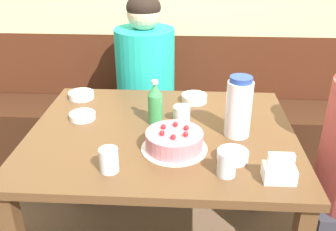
{
  "coord_description": "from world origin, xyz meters",
  "views": [
    {
      "loc": [
        0.11,
        -1.42,
        1.51
      ],
      "look_at": [
        0.02,
        0.05,
        0.79
      ],
      "focal_mm": 40.0,
      "sensor_mm": 36.0,
      "label": 1
    }
  ],
  "objects_px": {
    "water_pitcher": "(239,107)",
    "soju_bottle": "(155,103)",
    "napkin_holder": "(279,170)",
    "birthday_cake": "(174,141)",
    "person_teal_shirt": "(146,96)",
    "bench_seat": "(171,138)",
    "bowl_sauce_shallow": "(82,116)",
    "glass_water_tall": "(182,114)",
    "bowl_rice_small": "(233,155)",
    "glass_shot_small": "(109,160)",
    "bowl_side_dish": "(81,95)",
    "bowl_soup_white": "(194,98)",
    "glass_tumbler_short": "(227,164)"
  },
  "relations": [
    {
      "from": "birthday_cake",
      "to": "bowl_soup_white",
      "type": "relative_size",
      "value": 2.05
    },
    {
      "from": "soju_bottle",
      "to": "person_teal_shirt",
      "type": "bearing_deg",
      "value": 100.45
    },
    {
      "from": "napkin_holder",
      "to": "bowl_rice_small",
      "type": "relative_size",
      "value": 0.93
    },
    {
      "from": "bowl_rice_small",
      "to": "bench_seat",
      "type": "bearing_deg",
      "value": 105.26
    },
    {
      "from": "napkin_holder",
      "to": "water_pitcher",
      "type": "bearing_deg",
      "value": 109.22
    },
    {
      "from": "bench_seat",
      "to": "bowl_side_dish",
      "type": "bearing_deg",
      "value": -131.63
    },
    {
      "from": "glass_shot_small",
      "to": "bowl_soup_white",
      "type": "bearing_deg",
      "value": 64.03
    },
    {
      "from": "napkin_holder",
      "to": "bowl_soup_white",
      "type": "bearing_deg",
      "value": 113.83
    },
    {
      "from": "birthday_cake",
      "to": "glass_shot_small",
      "type": "relative_size",
      "value": 2.94
    },
    {
      "from": "bench_seat",
      "to": "bowl_rice_small",
      "type": "distance_m",
      "value": 1.2
    },
    {
      "from": "bowl_sauce_shallow",
      "to": "person_teal_shirt",
      "type": "xyz_separation_m",
      "value": [
        0.22,
        0.62,
        -0.16
      ]
    },
    {
      "from": "birthday_cake",
      "to": "bowl_rice_small",
      "type": "distance_m",
      "value": 0.23
    },
    {
      "from": "bowl_rice_small",
      "to": "glass_water_tall",
      "type": "relative_size",
      "value": 1.53
    },
    {
      "from": "bowl_sauce_shallow",
      "to": "glass_shot_small",
      "type": "distance_m",
      "value": 0.46
    },
    {
      "from": "birthday_cake",
      "to": "bowl_rice_small",
      "type": "xyz_separation_m",
      "value": [
        0.22,
        -0.06,
        -0.02
      ]
    },
    {
      "from": "napkin_holder",
      "to": "glass_tumbler_short",
      "type": "xyz_separation_m",
      "value": [
        -0.18,
        0.02,
        0.01
      ]
    },
    {
      "from": "water_pitcher",
      "to": "soju_bottle",
      "type": "xyz_separation_m",
      "value": [
        -0.35,
        0.09,
        -0.03
      ]
    },
    {
      "from": "napkin_holder",
      "to": "bench_seat",
      "type": "bearing_deg",
      "value": 110.33
    },
    {
      "from": "napkin_holder",
      "to": "glass_shot_small",
      "type": "bearing_deg",
      "value": 177.98
    },
    {
      "from": "bench_seat",
      "to": "soju_bottle",
      "type": "xyz_separation_m",
      "value": [
        -0.03,
        -0.76,
        0.6
      ]
    },
    {
      "from": "napkin_holder",
      "to": "soju_bottle",
      "type": "bearing_deg",
      "value": 138.86
    },
    {
      "from": "bowl_rice_small",
      "to": "glass_shot_small",
      "type": "xyz_separation_m",
      "value": [
        -0.45,
        -0.1,
        0.03
      ]
    },
    {
      "from": "person_teal_shirt",
      "to": "glass_tumbler_short",
      "type": "bearing_deg",
      "value": 21.43
    },
    {
      "from": "person_teal_shirt",
      "to": "napkin_holder",
      "type": "bearing_deg",
      "value": 29.05
    },
    {
      "from": "bowl_rice_small",
      "to": "bowl_sauce_shallow",
      "type": "xyz_separation_m",
      "value": [
        -0.66,
        0.31,
        -0.0
      ]
    },
    {
      "from": "birthday_cake",
      "to": "person_teal_shirt",
      "type": "xyz_separation_m",
      "value": [
        -0.21,
        0.87,
        -0.19
      ]
    },
    {
      "from": "bowl_side_dish",
      "to": "glass_shot_small",
      "type": "xyz_separation_m",
      "value": [
        0.28,
        -0.64,
        0.03
      ]
    },
    {
      "from": "birthday_cake",
      "to": "bowl_side_dish",
      "type": "height_order",
      "value": "birthday_cake"
    },
    {
      "from": "bench_seat",
      "to": "birthday_cake",
      "type": "distance_m",
      "value": 1.12
    },
    {
      "from": "bowl_rice_small",
      "to": "glass_tumbler_short",
      "type": "distance_m",
      "value": 0.11
    },
    {
      "from": "napkin_holder",
      "to": "bowl_soup_white",
      "type": "distance_m",
      "value": 0.71
    },
    {
      "from": "birthday_cake",
      "to": "soju_bottle",
      "type": "xyz_separation_m",
      "value": [
        -0.09,
        0.22,
        0.06
      ]
    },
    {
      "from": "birthday_cake",
      "to": "glass_water_tall",
      "type": "distance_m",
      "value": 0.25
    },
    {
      "from": "bench_seat",
      "to": "bowl_soup_white",
      "type": "distance_m",
      "value": 0.75
    },
    {
      "from": "water_pitcher",
      "to": "soju_bottle",
      "type": "distance_m",
      "value": 0.37
    },
    {
      "from": "bench_seat",
      "to": "glass_shot_small",
      "type": "height_order",
      "value": "glass_shot_small"
    },
    {
      "from": "glass_tumbler_short",
      "to": "person_teal_shirt",
      "type": "height_order",
      "value": "person_teal_shirt"
    },
    {
      "from": "bench_seat",
      "to": "napkin_holder",
      "type": "xyz_separation_m",
      "value": [
        0.43,
        -1.16,
        0.55
      ]
    },
    {
      "from": "person_teal_shirt",
      "to": "birthday_cake",
      "type": "bearing_deg",
      "value": 13.84
    },
    {
      "from": "water_pitcher",
      "to": "person_teal_shirt",
      "type": "relative_size",
      "value": 0.22
    },
    {
      "from": "bowl_soup_white",
      "to": "bowl_rice_small",
      "type": "bearing_deg",
      "value": -75.06
    },
    {
      "from": "bench_seat",
      "to": "water_pitcher",
      "type": "bearing_deg",
      "value": -69.25
    },
    {
      "from": "water_pitcher",
      "to": "bowl_rice_small",
      "type": "xyz_separation_m",
      "value": [
        -0.04,
        -0.2,
        -0.11
      ]
    },
    {
      "from": "glass_shot_small",
      "to": "bowl_side_dish",
      "type": "bearing_deg",
      "value": 113.3
    },
    {
      "from": "bowl_soup_white",
      "to": "glass_tumbler_short",
      "type": "relative_size",
      "value": 1.38
    },
    {
      "from": "glass_water_tall",
      "to": "glass_shot_small",
      "type": "bearing_deg",
      "value": -121.23
    },
    {
      "from": "bowl_sauce_shallow",
      "to": "glass_water_tall",
      "type": "relative_size",
      "value": 1.55
    },
    {
      "from": "birthday_cake",
      "to": "glass_shot_small",
      "type": "xyz_separation_m",
      "value": [
        -0.23,
        -0.16,
        0.01
      ]
    },
    {
      "from": "water_pitcher",
      "to": "glass_water_tall",
      "type": "distance_m",
      "value": 0.28
    },
    {
      "from": "bowl_soup_white",
      "to": "glass_water_tall",
      "type": "xyz_separation_m",
      "value": [
        -0.06,
        -0.22,
        0.02
      ]
    }
  ]
}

